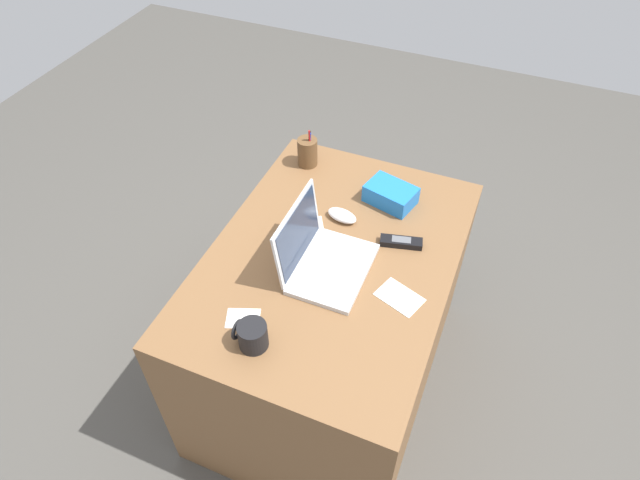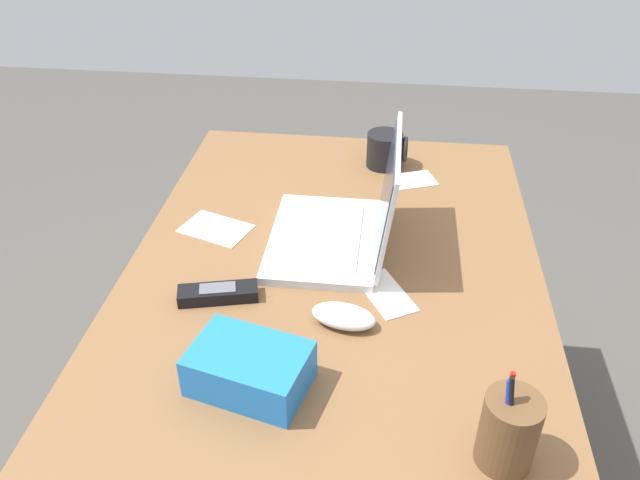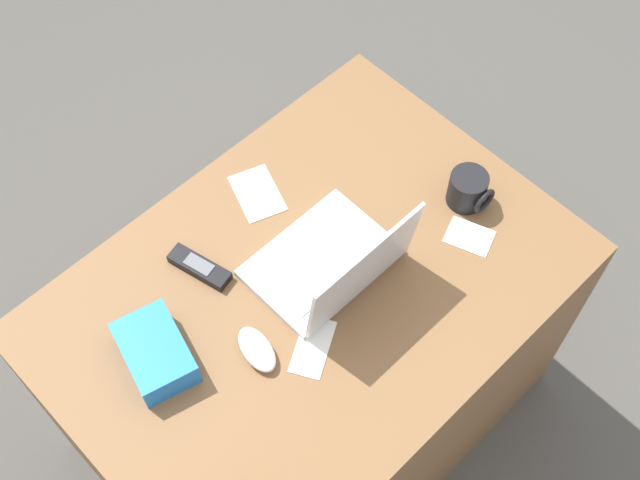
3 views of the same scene
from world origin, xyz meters
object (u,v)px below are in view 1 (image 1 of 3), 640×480
at_px(laptop, 322,257).
at_px(cordless_phone, 401,242).
at_px(snack_bag, 391,195).
at_px(computer_mouse, 342,216).
at_px(pen_holder, 307,152).
at_px(coffee_mug_white, 252,335).

distance_m(laptop, cordless_phone, 0.30).
distance_m(laptop, snack_bag, 0.42).
xyz_separation_m(computer_mouse, pen_holder, (0.25, 0.24, 0.04)).
distance_m(computer_mouse, pen_holder, 0.35).
distance_m(laptop, coffee_mug_white, 0.37).
relative_size(computer_mouse, snack_bag, 0.64).
bearing_deg(pen_holder, cordless_phone, -121.53).
bearing_deg(pen_holder, computer_mouse, -135.85).
height_order(computer_mouse, snack_bag, snack_bag).
height_order(laptop, pen_holder, laptop).
bearing_deg(snack_bag, computer_mouse, 140.05).
height_order(coffee_mug_white, cordless_phone, coffee_mug_white).
height_order(laptop, cordless_phone, laptop).
height_order(pen_holder, snack_bag, pen_holder).
relative_size(laptop, coffee_mug_white, 3.12).
bearing_deg(computer_mouse, snack_bag, -28.80).
distance_m(coffee_mug_white, cordless_phone, 0.63).
distance_m(coffee_mug_white, snack_bag, 0.78).
height_order(laptop, computer_mouse, laptop).
distance_m(computer_mouse, snack_bag, 0.21).
relative_size(pen_holder, snack_bag, 0.92).
xyz_separation_m(computer_mouse, snack_bag, (0.16, -0.13, 0.02)).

